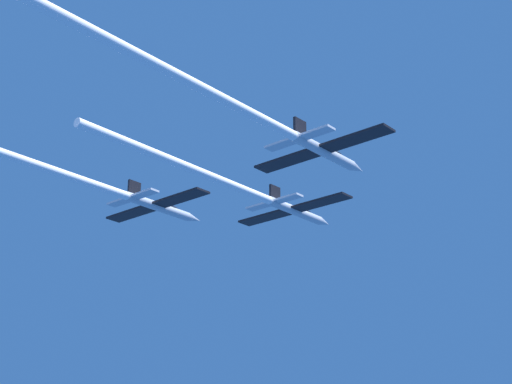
# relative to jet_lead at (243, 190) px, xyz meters

# --- Properties ---
(jet_lead) EXTENTS (20.77, 51.46, 3.44)m
(jet_lead) POSITION_rel_jet_lead_xyz_m (0.00, 0.00, 0.00)
(jet_lead) COLOR #B2BAC6
(jet_left_wing) EXTENTS (20.77, 54.24, 3.44)m
(jet_left_wing) POSITION_rel_jet_lead_xyz_m (-14.75, -16.79, -0.09)
(jet_left_wing) COLOR #B2BAC6
(jet_right_wing) EXTENTS (20.77, 55.07, 3.44)m
(jet_right_wing) POSITION_rel_jet_lead_xyz_m (16.63, -16.76, 0.45)
(jet_right_wing) COLOR #B2BAC6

